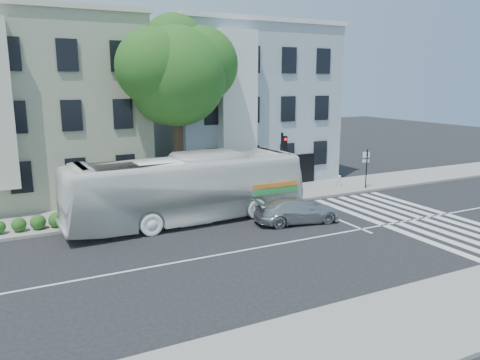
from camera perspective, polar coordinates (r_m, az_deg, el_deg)
ground at (r=20.67m, az=0.78°, el=-8.52°), size 120.00×120.00×0.00m
sidewalk_far at (r=27.65m, az=-6.94°, el=-3.14°), size 80.00×4.00×0.15m
sidewalk_near at (r=14.69m, az=16.16°, el=-17.68°), size 80.00×4.00×0.15m
building_left at (r=32.26m, az=-23.51°, el=7.89°), size 12.00×10.00×11.00m
building_right at (r=35.96m, az=-0.42°, el=9.18°), size 12.00×10.00×11.00m
street_tree at (r=27.44m, az=-7.78°, el=13.09°), size 7.30×5.90×11.10m
bus at (r=24.45m, az=-6.39°, el=-1.02°), size 3.47×12.87×3.55m
sedan at (r=24.54m, az=6.93°, el=-3.69°), size 2.56×4.75×1.31m
hedge at (r=25.14m, az=-17.60°, el=-4.16°), size 8.47×2.72×0.70m
traffic_signal at (r=27.64m, az=5.22°, el=2.62°), size 0.45×0.53×4.30m
fire_hydrant at (r=32.75m, az=11.99°, el=-0.08°), size 0.46×0.32×0.80m
far_sign_pole at (r=32.49m, az=15.14°, el=1.92°), size 0.46×0.23×2.64m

